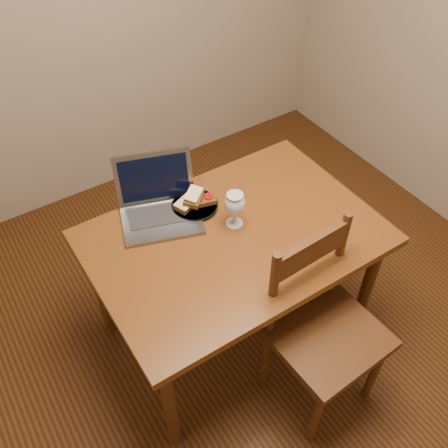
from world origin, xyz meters
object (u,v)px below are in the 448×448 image
chair (325,324)px  milk_glass (235,210)px  laptop (158,200)px  plate (195,206)px  table (234,247)px

chair → milk_glass: size_ratio=2.71×
milk_glass → laptop: bearing=133.4°
chair → milk_glass: bearing=97.9°
plate → table: bearing=-77.2°
laptop → table: bearing=-38.1°
table → plate: (-0.06, 0.26, 0.10)m
milk_glass → laptop: 0.37m
chair → laptop: size_ratio=1.10×
plate → milk_glass: size_ratio=1.23×
chair → milk_glass: 0.64m
plate → laptop: (-0.15, 0.07, 0.06)m
chair → laptop: (-0.35, 0.82, 0.27)m
table → plate: plate is taller
table → laptop: bearing=123.2°
table → laptop: laptop is taller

